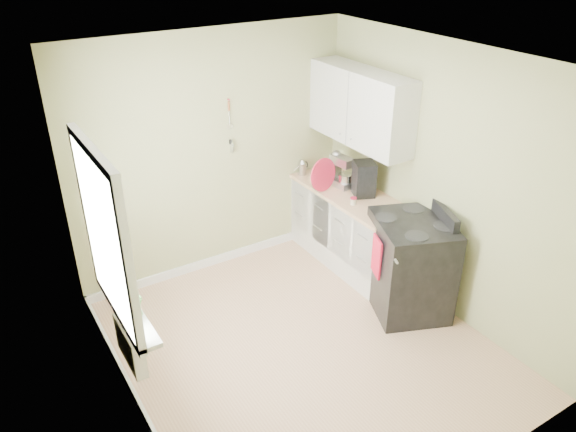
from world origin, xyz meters
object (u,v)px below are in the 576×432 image
stand_mixer (341,172)px  kettle (302,167)px  stove (410,265)px  coffee_maker (364,180)px

stand_mixer → kettle: (-0.21, 0.49, -0.07)m
stand_mixer → kettle: 0.54m
kettle → stove: bearing=-84.1°
coffee_maker → kettle: bearing=107.5°
stand_mixer → coffee_maker: 0.34m
stove → stand_mixer: bearing=88.5°
stand_mixer → coffee_maker: bearing=-81.6°
kettle → stand_mixer: bearing=-66.7°
stand_mixer → kettle: stand_mixer is taller
stand_mixer → coffee_maker: size_ratio=1.01×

